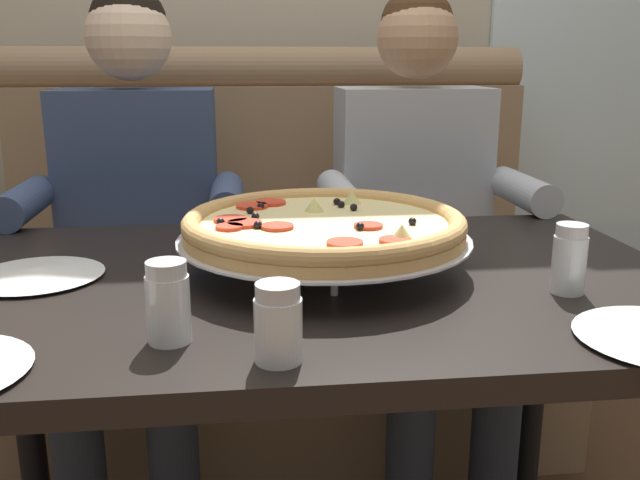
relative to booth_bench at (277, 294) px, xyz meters
The scene contains 10 objects.
booth_bench is the anchor object (origin of this frame).
dining_table 0.91m from the booth_bench, 90.00° to the right, with size 1.31×0.81×0.74m.
diner_left 0.55m from the booth_bench, 143.82° to the right, with size 0.54×0.64×1.27m.
diner_right 0.55m from the booth_bench, 36.18° to the right, with size 0.54×0.64×1.27m.
pizza 0.94m from the booth_bench, 87.39° to the right, with size 0.51×0.51×0.11m.
shaker_oregano 1.15m from the booth_bench, 68.12° to the right, with size 0.05×0.05×0.11m.
shaker_pepper_flakes 1.21m from the booth_bench, 99.98° to the right, with size 0.06×0.06×0.11m.
shaker_parmesan 1.27m from the booth_bench, 92.93° to the right, with size 0.06×0.06×0.10m.
plate_far_side 1.01m from the booth_bench, 118.25° to the right, with size 0.22×0.22×0.02m.
patio_chair 1.96m from the booth_bench, 45.00° to the left, with size 0.43×0.43×0.86m.
Camera 1 is at (-0.10, -1.12, 1.10)m, focal length 38.79 mm.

